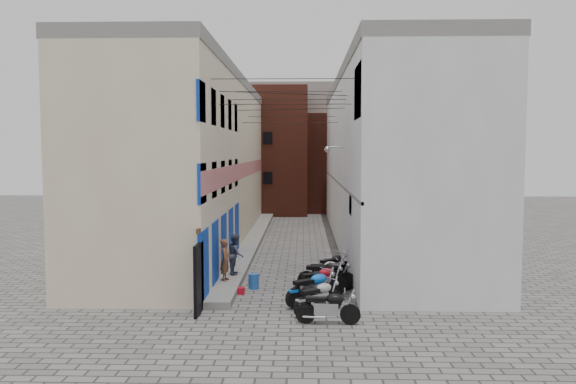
# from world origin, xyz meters

# --- Properties ---
(ground) EXTENTS (90.00, 90.00, 0.00)m
(ground) POSITION_xyz_m (0.00, 0.00, 0.00)
(ground) COLOR #5F5B59
(ground) RESTS_ON ground
(plinth) EXTENTS (0.90, 26.00, 0.25)m
(plinth) POSITION_xyz_m (-2.05, 13.00, 0.12)
(plinth) COLOR slate
(plinth) RESTS_ON ground
(building_left) EXTENTS (5.10, 27.00, 9.00)m
(building_left) POSITION_xyz_m (-4.98, 12.95, 4.50)
(building_left) COLOR beige
(building_left) RESTS_ON ground
(building_right) EXTENTS (5.94, 26.00, 9.00)m
(building_right) POSITION_xyz_m (5.00, 13.00, 4.51)
(building_right) COLOR silver
(building_right) RESTS_ON ground
(building_far_brick_left) EXTENTS (6.00, 6.00, 10.00)m
(building_far_brick_left) POSITION_xyz_m (-2.00, 28.00, 5.00)
(building_far_brick_left) COLOR maroon
(building_far_brick_left) RESTS_ON ground
(building_far_brick_right) EXTENTS (5.00, 6.00, 8.00)m
(building_far_brick_right) POSITION_xyz_m (3.00, 30.00, 4.00)
(building_far_brick_right) COLOR maroon
(building_far_brick_right) RESTS_ON ground
(building_far_concrete) EXTENTS (8.00, 5.00, 11.00)m
(building_far_concrete) POSITION_xyz_m (0.00, 34.00, 5.50)
(building_far_concrete) COLOR slate
(building_far_concrete) RESTS_ON ground
(far_shopfront) EXTENTS (2.00, 0.30, 2.40)m
(far_shopfront) POSITION_xyz_m (0.00, 25.20, 1.20)
(far_shopfront) COLOR black
(far_shopfront) RESTS_ON ground
(overhead_wires) EXTENTS (5.80, 13.02, 1.32)m
(overhead_wires) POSITION_xyz_m (0.00, 7.64, 7.12)
(overhead_wires) COLOR black
(overhead_wires) RESTS_ON ground
(motorcycle_a) EXTENTS (1.94, 0.73, 1.10)m
(motorcycle_a) POSITION_xyz_m (1.43, -1.31, 0.55)
(motorcycle_a) COLOR black
(motorcycle_a) RESTS_ON ground
(motorcycle_b) EXTENTS (1.89, 1.72, 1.13)m
(motorcycle_b) POSITION_xyz_m (1.20, -0.24, 0.56)
(motorcycle_b) COLOR #A2A2A7
(motorcycle_b) RESTS_ON ground
(motorcycle_c) EXTENTS (2.11, 1.79, 1.23)m
(motorcycle_c) POSITION_xyz_m (1.03, 0.70, 0.61)
(motorcycle_c) COLOR blue
(motorcycle_c) RESTS_ON ground
(motorcycle_d) EXTENTS (2.13, 1.60, 1.20)m
(motorcycle_d) POSITION_xyz_m (1.33, 1.75, 0.60)
(motorcycle_d) COLOR #AB0C1A
(motorcycle_d) RESTS_ON ground
(motorcycle_e) EXTENTS (2.17, 0.85, 1.23)m
(motorcycle_e) POSITION_xyz_m (1.55, 2.71, 0.61)
(motorcycle_e) COLOR black
(motorcycle_e) RESTS_ON ground
(motorcycle_f) EXTENTS (1.76, 0.68, 1.00)m
(motorcycle_f) POSITION_xyz_m (1.57, 3.85, 0.50)
(motorcycle_f) COLOR silver
(motorcycle_f) RESTS_ON ground
(motorcycle_g) EXTENTS (1.76, 1.63, 1.06)m
(motorcycle_g) POSITION_xyz_m (1.90, 4.75, 0.53)
(motorcycle_g) COLOR black
(motorcycle_g) RESTS_ON ground
(person_a) EXTENTS (0.41, 0.59, 1.54)m
(person_a) POSITION_xyz_m (-2.17, 3.03, 1.02)
(person_a) COLOR brown
(person_a) RESTS_ON plinth
(person_b) EXTENTS (0.61, 0.78, 1.57)m
(person_b) POSITION_xyz_m (-1.91, 4.10, 1.04)
(person_b) COLOR #3A4057
(person_b) RESTS_ON plinth
(water_jug_near) EXTENTS (0.44, 0.44, 0.56)m
(water_jug_near) POSITION_xyz_m (-1.09, 2.78, 0.28)
(water_jug_near) COLOR #2257AE
(water_jug_near) RESTS_ON ground
(water_jug_far) EXTENTS (0.35, 0.35, 0.51)m
(water_jug_far) POSITION_xyz_m (-1.15, 2.93, 0.26)
(water_jug_far) COLOR blue
(water_jug_far) RESTS_ON ground
(red_crate) EXTENTS (0.39, 0.30, 0.23)m
(red_crate) POSITION_xyz_m (-1.55, 2.02, 0.12)
(red_crate) COLOR #B40C1E
(red_crate) RESTS_ON ground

